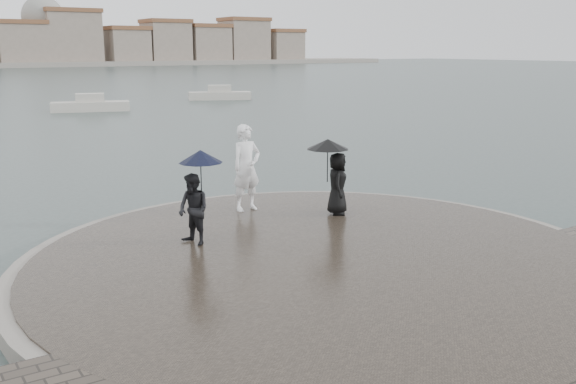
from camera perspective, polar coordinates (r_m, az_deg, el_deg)
ground at (r=11.01m, az=13.98°, el=-12.06°), size 400.00×400.00×0.00m
kerb_ring at (r=13.39m, az=3.04°, el=-6.43°), size 12.50×12.50×0.32m
quay_tip at (r=13.38m, az=3.04°, el=-6.34°), size 11.90×11.90×0.36m
statue at (r=16.73m, az=-3.71°, el=2.17°), size 0.87×0.61×2.26m
visitor_left at (r=13.95m, az=-8.24°, el=-0.27°), size 1.12×1.02×2.04m
visitor_right at (r=16.31m, az=4.14°, el=1.88°), size 1.23×1.10×1.95m
boats at (r=48.94m, az=-18.84°, el=7.15°), size 35.89×12.05×1.50m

